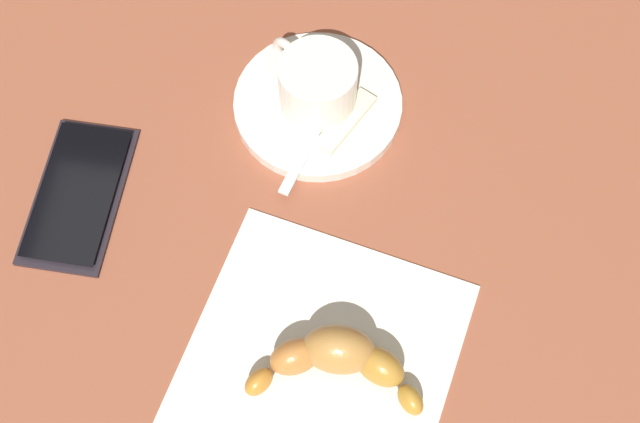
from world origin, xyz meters
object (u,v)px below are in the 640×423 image
(espresso_cup, at_px, (318,84))
(cell_phone, at_px, (78,193))
(croissant, at_px, (338,358))
(teaspoon, at_px, (327,104))
(saucer, at_px, (319,105))
(napkin, at_px, (321,356))
(sugar_packet, at_px, (346,121))

(espresso_cup, xyz_separation_m, cell_phone, (-0.11, 0.19, -0.03))
(espresso_cup, height_order, croissant, espresso_cup)
(cell_phone, bearing_deg, teaspoon, -61.00)
(teaspoon, xyz_separation_m, cell_phone, (-0.11, 0.19, -0.01))
(saucer, distance_m, napkin, 0.22)
(sugar_packet, bearing_deg, saucer, 82.25)
(teaspoon, distance_m, napkin, 0.22)
(saucer, height_order, cell_phone, saucer)
(espresso_cup, bearing_deg, sugar_packet, -126.89)
(saucer, height_order, sugar_packet, sugar_packet)
(espresso_cup, relative_size, teaspoon, 0.57)
(croissant, xyz_separation_m, cell_phone, (0.12, 0.23, -0.02))
(saucer, xyz_separation_m, espresso_cup, (0.00, 0.00, 0.03))
(saucer, bearing_deg, cell_phone, 120.71)
(saucer, bearing_deg, croissant, -168.96)
(croissant, bearing_deg, espresso_cup, 11.29)
(teaspoon, distance_m, croissant, 0.23)
(napkin, bearing_deg, saucer, 7.94)
(cell_phone, bearing_deg, napkin, -116.75)
(saucer, height_order, espresso_cup, espresso_cup)
(teaspoon, bearing_deg, napkin, -173.83)
(cell_phone, bearing_deg, saucer, -59.29)
(espresso_cup, bearing_deg, napkin, -171.78)
(espresso_cup, bearing_deg, cell_phone, 121.21)
(espresso_cup, height_order, napkin, espresso_cup)
(cell_phone, bearing_deg, espresso_cup, -58.79)
(napkin, relative_size, cell_phone, 1.44)
(croissant, bearing_deg, teaspoon, 9.39)
(teaspoon, xyz_separation_m, croissant, (-0.22, -0.04, 0.01))
(saucer, distance_m, cell_phone, 0.22)
(saucer, distance_m, espresso_cup, 0.03)
(teaspoon, height_order, cell_phone, teaspoon)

